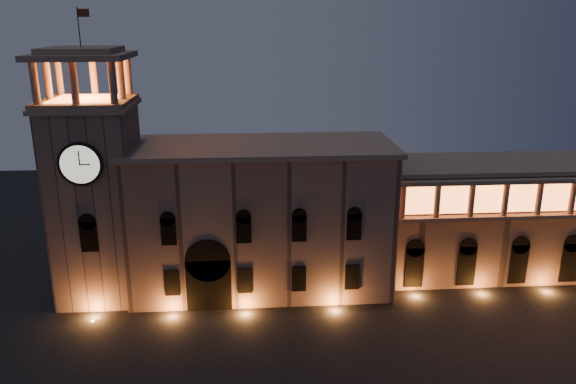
# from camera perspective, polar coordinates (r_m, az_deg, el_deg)

# --- Properties ---
(government_building) EXTENTS (30.80, 12.80, 17.60)m
(government_building) POSITION_cam_1_polar(r_m,az_deg,el_deg) (66.51, -2.84, -2.56)
(government_building) COLOR #7D5F51
(government_building) RESTS_ON ground
(clock_tower) EXTENTS (9.80, 9.80, 32.40)m
(clock_tower) POSITION_cam_1_polar(r_m,az_deg,el_deg) (66.66, -18.90, -0.07)
(clock_tower) COLOR #7D5F51
(clock_tower) RESTS_ON ground
(colonnade_wing) EXTENTS (40.60, 11.50, 14.50)m
(colonnade_wing) POSITION_cam_1_polar(r_m,az_deg,el_deg) (77.41, 23.26, -2.24)
(colonnade_wing) COLOR #785A4C
(colonnade_wing) RESTS_ON ground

